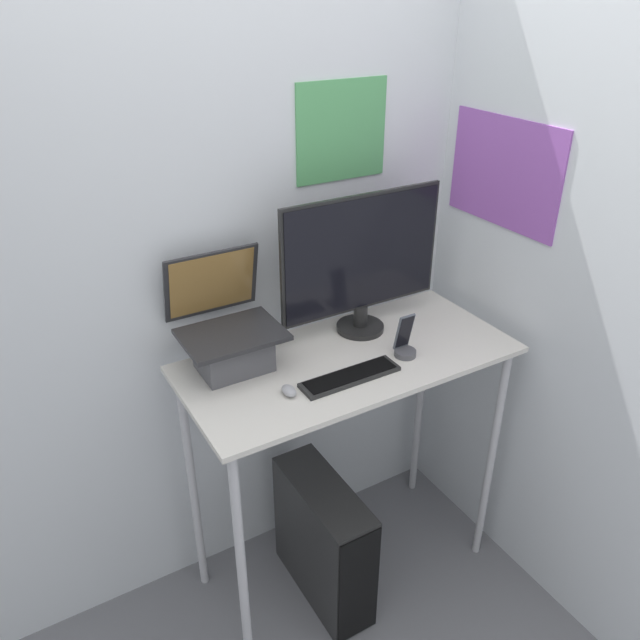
{
  "coord_description": "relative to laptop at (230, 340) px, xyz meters",
  "views": [
    {
      "loc": [
        -1.04,
        -1.29,
        2.23
      ],
      "look_at": [
        -0.12,
        0.28,
        1.25
      ],
      "focal_mm": 35.0,
      "sensor_mm": 36.0,
      "label": 1
    }
  ],
  "objects": [
    {
      "name": "wall_back",
      "position": [
        0.38,
        0.21,
        0.13
      ],
      "size": [
        6.0,
        0.06,
        2.6
      ],
      "color": "silver",
      "rests_on": "ground_plane"
    },
    {
      "name": "ground_plane",
      "position": [
        0.38,
        -0.43,
        -1.17
      ],
      "size": [
        12.0,
        12.0,
        0.0
      ],
      "primitive_type": "plane",
      "color": "slate"
    },
    {
      "name": "computer_tower",
      "position": [
        0.25,
        -0.21,
        -0.9
      ],
      "size": [
        0.18,
        0.51,
        0.55
      ],
      "color": "black",
      "rests_on": "ground_plane"
    },
    {
      "name": "wall_side_right",
      "position": [
        1.06,
        -0.43,
        0.13
      ],
      "size": [
        0.06,
        6.0,
        2.6
      ],
      "color": "silver",
      "rests_on": "ground_plane"
    },
    {
      "name": "mouse",
      "position": [
        0.09,
        -0.25,
        -0.09
      ],
      "size": [
        0.04,
        0.07,
        0.03
      ],
      "color": "#99999E",
      "rests_on": "desk"
    },
    {
      "name": "monitor",
      "position": [
        0.52,
        -0.01,
        0.17
      ],
      "size": [
        0.65,
        0.18,
        0.53
      ],
      "color": "black",
      "rests_on": "desk"
    },
    {
      "name": "desk",
      "position": [
        0.38,
        -0.15,
        -0.25
      ],
      "size": [
        1.19,
        0.55,
        1.07
      ],
      "color": "beige",
      "rests_on": "ground_plane"
    },
    {
      "name": "cell_phone",
      "position": [
        0.56,
        -0.24,
        -0.06
      ],
      "size": [
        0.08,
        0.08,
        0.16
      ],
      "color": "#4C4C51",
      "rests_on": "desk"
    },
    {
      "name": "laptop",
      "position": [
        0.0,
        0.0,
        0.0
      ],
      "size": [
        0.33,
        0.31,
        0.38
      ],
      "color": "#4C4C51",
      "rests_on": "desk"
    },
    {
      "name": "keyboard",
      "position": [
        0.31,
        -0.27,
        -0.09
      ],
      "size": [
        0.35,
        0.09,
        0.02
      ],
      "color": "black",
      "rests_on": "desk"
    }
  ]
}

